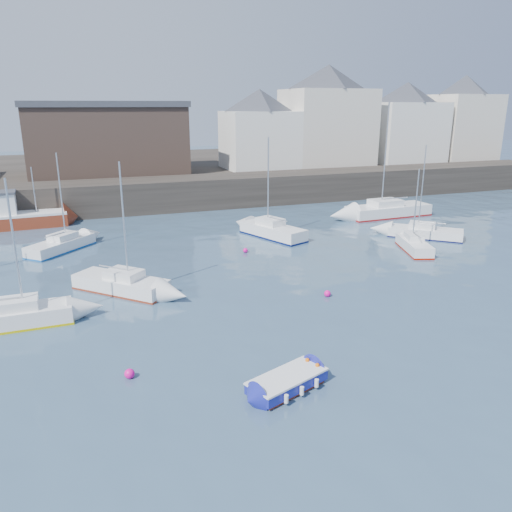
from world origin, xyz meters
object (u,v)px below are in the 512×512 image
object	(u,v)px
sailboat_c	(414,245)
fishing_boat	(16,216)
sailboat_b	(121,284)
blue_dinghy	(287,382)
sailboat_h	(61,245)
sailboat_a	(13,316)
buoy_far	(245,252)
sailboat_g	(388,210)
buoy_mid	(327,296)
sailboat_d	(425,232)
buoy_near	(130,378)
sailboat_f	(273,230)

from	to	relation	value
sailboat_c	fishing_boat	bearing A→B (deg)	147.55
sailboat_b	fishing_boat	bearing A→B (deg)	110.46
blue_dinghy	sailboat_h	distance (m)	23.71
blue_dinghy	sailboat_h	size ratio (longest dim) A/B	0.49
sailboat_a	buoy_far	distance (m)	16.30
blue_dinghy	sailboat_c	distance (m)	20.84
sailboat_g	buoy_mid	xyz separation A→B (m)	(-14.84, -16.34, -0.58)
sailboat_d	buoy_mid	distance (m)	15.71
sailboat_a	sailboat_b	xyz separation A→B (m)	(5.24, 2.97, -0.02)
buoy_mid	buoy_far	size ratio (longest dim) A/B	1.07
blue_dinghy	buoy_far	world-z (taller)	blue_dinghy
sailboat_d	buoy_near	xyz separation A→B (m)	(-24.22, -13.70, -0.43)
buoy_far	fishing_boat	bearing A→B (deg)	139.22
blue_dinghy	sailboat_h	xyz separation A→B (m)	(-8.07, 22.29, 0.12)
sailboat_d	sailboat_a	bearing A→B (deg)	-166.25
buoy_near	buoy_far	world-z (taller)	buoy_near
buoy_near	buoy_mid	size ratio (longest dim) A/B	1.07
sailboat_b	buoy_mid	bearing A→B (deg)	-23.51
sailboat_h	buoy_far	xyz separation A→B (m)	(12.29, -4.93, -0.45)
fishing_boat	buoy_mid	distance (m)	29.19
sailboat_a	buoy_mid	bearing A→B (deg)	-5.83
sailboat_b	sailboat_c	bearing A→B (deg)	3.52
sailboat_d	buoy_mid	xyz separation A→B (m)	(-13.09, -8.67, -0.43)
sailboat_h	sailboat_f	bearing A→B (deg)	-5.82
buoy_far	sailboat_c	bearing A→B (deg)	-17.77
buoy_near	buoy_mid	bearing A→B (deg)	24.30
sailboat_a	sailboat_h	bearing A→B (deg)	81.37
sailboat_f	sailboat_g	xyz separation A→B (m)	(12.99, 3.48, 0.04)
sailboat_h	buoy_far	size ratio (longest dim) A/B	20.10
sailboat_h	buoy_far	distance (m)	13.25
sailboat_g	buoy_near	bearing A→B (deg)	-140.55
sailboat_c	buoy_far	bearing A→B (deg)	162.23
sailboat_a	sailboat_b	distance (m)	6.02
fishing_boat	sailboat_g	size ratio (longest dim) A/B	0.75
sailboat_c	sailboat_h	world-z (taller)	sailboat_h
sailboat_a	buoy_near	size ratio (longest dim) A/B	17.79
blue_dinghy	buoy_near	bearing A→B (deg)	152.44
blue_dinghy	sailboat_d	size ratio (longest dim) A/B	0.47
sailboat_f	sailboat_c	bearing A→B (deg)	-40.81
sailboat_f	buoy_near	size ratio (longest dim) A/B	19.59
sailboat_g	buoy_near	distance (m)	33.64
buoy_mid	sailboat_c	bearing A→B (deg)	30.36
fishing_boat	sailboat_f	bearing A→B (deg)	-28.38
buoy_near	buoy_mid	distance (m)	12.21
fishing_boat	buoy_far	xyz separation A→B (m)	(15.99, -13.79, -0.97)
sailboat_g	buoy_far	distance (m)	17.75
sailboat_c	buoy_near	size ratio (longest dim) A/B	14.70
sailboat_h	buoy_mid	bearing A→B (deg)	-46.28
sailboat_d	sailboat_f	world-z (taller)	sailboat_f
sailboat_f	blue_dinghy	bearing A→B (deg)	-110.16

